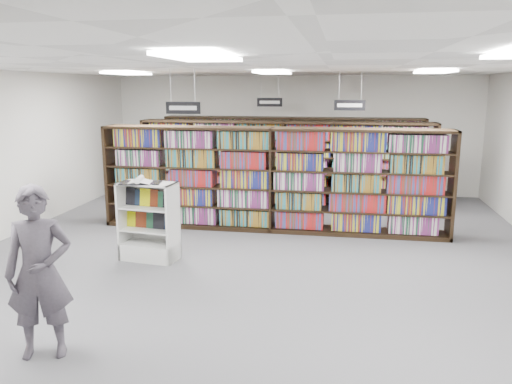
% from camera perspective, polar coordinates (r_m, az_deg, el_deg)
% --- Properties ---
extents(floor, '(12.00, 12.00, 0.00)m').
position_cam_1_polar(floor, '(8.44, -0.16, -8.03)').
color(floor, '#49494E').
rests_on(floor, ground).
extents(ceiling, '(10.00, 12.00, 0.10)m').
position_cam_1_polar(ceiling, '(7.95, -0.18, 14.22)').
color(ceiling, white).
rests_on(ceiling, wall_back).
extents(wall_back, '(10.00, 0.10, 3.20)m').
position_cam_1_polar(wall_back, '(13.95, 4.20, 6.56)').
color(wall_back, silver).
rests_on(wall_back, ground).
extents(wall_front, '(10.00, 0.10, 3.20)m').
position_cam_1_polar(wall_front, '(2.62, -25.30, -18.21)').
color(wall_front, silver).
rests_on(wall_front, ground).
extents(bookshelf_row_near, '(7.00, 0.60, 2.10)m').
position_cam_1_polar(bookshelf_row_near, '(10.08, 1.83, 1.42)').
color(bookshelf_row_near, black).
rests_on(bookshelf_row_near, floor).
extents(bookshelf_row_mid, '(7.00, 0.60, 2.10)m').
position_cam_1_polar(bookshelf_row_mid, '(12.04, 3.19, 3.10)').
color(bookshelf_row_mid, black).
rests_on(bookshelf_row_mid, floor).
extents(bookshelf_row_far, '(7.00, 0.60, 2.10)m').
position_cam_1_polar(bookshelf_row_far, '(13.71, 4.04, 4.16)').
color(bookshelf_row_far, black).
rests_on(bookshelf_row_far, floor).
extents(aisle_sign_left, '(0.65, 0.02, 0.80)m').
position_cam_1_polar(aisle_sign_left, '(9.29, -8.34, 9.62)').
color(aisle_sign_left, '#B2B2B7').
rests_on(aisle_sign_left, ceiling).
extents(aisle_sign_right, '(0.65, 0.02, 0.80)m').
position_cam_1_polar(aisle_sign_right, '(10.83, 10.66, 9.83)').
color(aisle_sign_right, '#B2B2B7').
rests_on(aisle_sign_right, ceiling).
extents(aisle_sign_center, '(0.65, 0.02, 0.80)m').
position_cam_1_polar(aisle_sign_center, '(12.96, 1.57, 10.31)').
color(aisle_sign_center, '#B2B2B7').
rests_on(aisle_sign_center, ceiling).
extents(troffer_front_center, '(0.60, 1.20, 0.04)m').
position_cam_1_polar(troffer_front_center, '(5.03, -6.43, 15.12)').
color(troffer_front_center, white).
rests_on(troffer_front_center, ceiling).
extents(troffer_back_left, '(0.60, 1.20, 0.04)m').
position_cam_1_polar(troffer_back_left, '(10.77, -14.53, 13.00)').
color(troffer_back_left, white).
rests_on(troffer_back_left, ceiling).
extents(troffer_back_center, '(0.60, 1.20, 0.04)m').
position_cam_1_polar(troffer_back_center, '(9.92, 1.91, 13.49)').
color(troffer_back_center, white).
rests_on(troffer_back_center, ceiling).
extents(troffer_back_right, '(0.60, 1.20, 0.04)m').
position_cam_1_polar(troffer_back_right, '(9.95, 19.73, 12.83)').
color(troffer_back_right, white).
rests_on(troffer_back_right, ceiling).
extents(endcap_display, '(1.00, 0.59, 1.33)m').
position_cam_1_polar(endcap_display, '(8.67, -12.00, -4.53)').
color(endcap_display, silver).
rests_on(endcap_display, floor).
extents(open_book, '(0.72, 0.50, 0.13)m').
position_cam_1_polar(open_book, '(8.41, -13.10, 1.20)').
color(open_book, black).
rests_on(open_book, endcap_display).
extents(shopper, '(0.80, 0.67, 1.89)m').
position_cam_1_polar(shopper, '(5.83, -23.53, -8.45)').
color(shopper, '#4C4650').
rests_on(shopper, floor).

